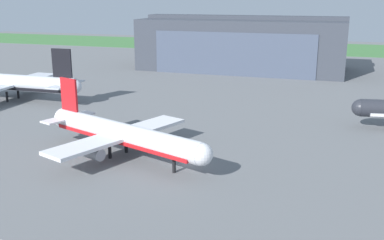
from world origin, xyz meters
TOP-DOWN VIEW (x-y plane):
  - ground_plane at (0.00, 0.00)m, footprint 440.00×440.00m
  - grass_field_strip at (0.00, 175.89)m, footprint 440.00×56.00m
  - maintenance_hangar at (-13.42, 98.97)m, footprint 71.03×32.82m
  - airliner_near_left at (-11.54, -0.17)m, footprint 33.51×27.15m
  - airliner_far_left at (-59.32, 29.18)m, footprint 43.45×33.04m

SIDE VIEW (x-z plane):
  - ground_plane at x=0.00m, z-range 0.00..0.00m
  - grass_field_strip at x=0.00m, z-range 0.00..0.08m
  - airliner_near_left at x=-11.54m, z-range -1.92..9.75m
  - airliner_far_left at x=-59.32m, z-range -2.35..11.26m
  - maintenance_hangar at x=-13.42m, z-range -0.46..18.52m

